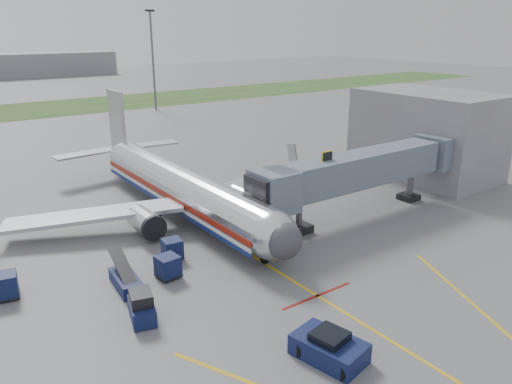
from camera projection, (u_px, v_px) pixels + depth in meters
ground at (280, 273)px, 36.59m from camera, size 400.00×400.00×0.00m
grass_strip at (17, 111)px, 105.87m from camera, size 300.00×25.00×0.01m
apron_markings at (355, 319)px, 30.89m from camera, size 21.52×50.00×0.01m
airliner at (181, 187)px, 47.49m from camera, size 32.10×35.67×10.25m
jet_bridge at (356, 171)px, 46.15m from camera, size 25.30×4.00×6.90m
terminal at (426, 134)px, 59.33m from camera, size 10.00×16.00×10.00m
light_mast_right at (153, 58)px, 104.77m from camera, size 2.00×0.44×20.40m
pushback_tug at (329, 347)px, 27.02m from camera, size 3.13×4.29×1.62m
baggage_tug at (142, 307)px, 30.58m from camera, size 2.04×2.97×1.89m
baggage_cart_a at (168, 267)px, 35.71m from camera, size 1.68×1.68×1.66m
baggage_cart_b at (5, 286)px, 33.00m from camera, size 1.88×1.88×1.72m
baggage_cart_c at (172, 249)px, 38.67m from camera, size 1.65×1.65×1.57m
belt_loader at (126, 280)px, 34.42m from camera, size 1.76×4.51×2.16m
ground_power_cart at (260, 221)px, 44.76m from camera, size 1.68×1.20×1.28m
ramp_worker at (156, 231)px, 42.03m from camera, size 0.73×0.67×1.66m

